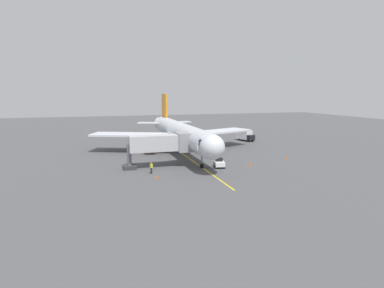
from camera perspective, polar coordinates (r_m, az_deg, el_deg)
name	(u,v)px	position (r m, az deg, el deg)	size (l,w,h in m)	color
ground_plane	(180,152)	(65.33, -2.11, -1.36)	(220.00, 220.00, 0.00)	#4C4C4F
apron_lead_in_line	(190,159)	(58.27, -0.43, -2.61)	(0.24, 40.00, 0.01)	yellow
airplane	(180,133)	(63.59, -2.10, 2.00)	(34.80, 40.26, 11.50)	silver
jet_bridge	(165,144)	(51.54, -4.80, 0.08)	(11.43, 3.26, 5.40)	#B7B7BC
ground_crew_marshaller	(151,168)	(47.81, -7.16, -4.17)	(0.38, 0.46, 1.71)	#23232D
tug_near_nose	(219,163)	(51.57, 4.82, -3.37)	(1.99, 2.57, 1.50)	white
box_truck_portside	(245,135)	(81.06, 9.38, 1.52)	(3.27, 4.98, 2.62)	black
safety_cone_nose_left	(156,177)	(45.15, -6.35, -5.73)	(0.32, 0.32, 0.55)	#F2590F
safety_cone_nose_right	(250,164)	(53.24, 10.18, -3.56)	(0.32, 0.32, 0.55)	#F2590F
safety_cone_wing_port	(286,157)	(60.61, 16.24, -2.26)	(0.32, 0.32, 0.55)	#F2590F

